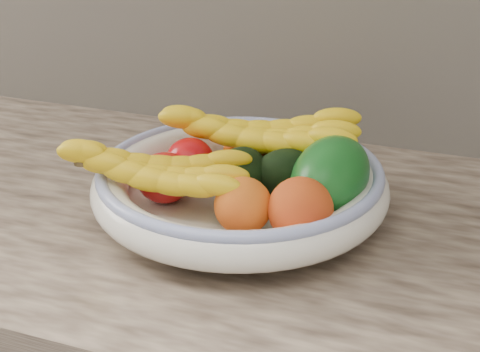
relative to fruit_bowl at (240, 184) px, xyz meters
name	(u,v)px	position (x,y,z in m)	size (l,w,h in m)	color
fruit_bowl	(240,184)	(0.00, 0.00, 0.00)	(0.39, 0.39, 0.08)	white
clementine_back_left	(239,149)	(-0.04, 0.10, 0.01)	(0.05, 0.05, 0.04)	#F15505
clementine_back_right	(293,159)	(0.05, 0.09, 0.01)	(0.05, 0.05, 0.05)	#ED5205
clementine_back_mid	(249,164)	(-0.01, 0.05, 0.01)	(0.05, 0.05, 0.05)	#F75205
clementine_extra	(268,161)	(0.01, 0.07, 0.01)	(0.05, 0.05, 0.05)	#F26005
tomato_left	(190,159)	(-0.08, 0.02, 0.01)	(0.07, 0.07, 0.06)	red
tomato_near_left	(165,178)	(-0.09, -0.04, 0.01)	(0.07, 0.07, 0.07)	red
avocado_center	(240,175)	(0.00, 0.00, 0.02)	(0.07, 0.10, 0.07)	black
avocado_right	(287,172)	(0.06, 0.02, 0.02)	(0.06, 0.09, 0.06)	black
green_mango	(330,177)	(0.12, 0.00, 0.03)	(0.09, 0.14, 0.10)	#0F5116
peach_front	(243,206)	(0.04, -0.09, 0.02)	(0.07, 0.07, 0.07)	orange
peach_right	(300,210)	(0.10, -0.08, 0.02)	(0.08, 0.08, 0.08)	orange
banana_bunch_back	(257,139)	(0.00, 0.07, 0.04)	(0.29, 0.11, 0.08)	yellow
banana_bunch_front	(153,176)	(-0.09, -0.08, 0.03)	(0.25, 0.10, 0.07)	yellow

